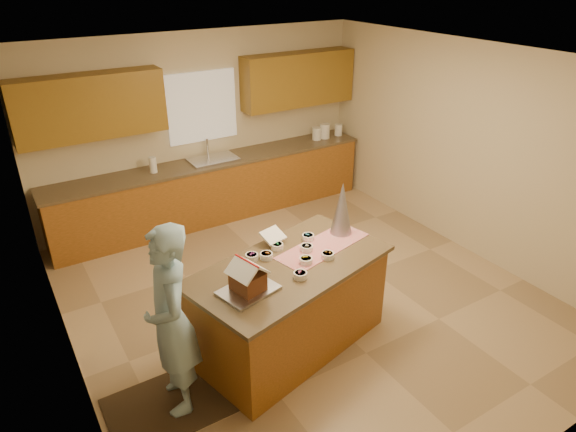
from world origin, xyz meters
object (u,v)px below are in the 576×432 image
at_px(island_base, 290,307).
at_px(tinsel_tree, 342,208).
at_px(gingerbread_house, 248,279).
at_px(boy, 171,321).

distance_m(island_base, tinsel_tree, 1.14).
relative_size(tinsel_tree, gingerbread_house, 1.63).
bearing_deg(boy, tinsel_tree, 110.15).
xyz_separation_m(tinsel_tree, boy, (-2.01, -0.38, -0.36)).
bearing_deg(tinsel_tree, gingerbread_house, -161.93).
height_order(island_base, boy, boy).
relative_size(island_base, boy, 1.08).
xyz_separation_m(island_base, boy, (-1.23, -0.13, 0.43)).
relative_size(tinsel_tree, boy, 0.33).
distance_m(tinsel_tree, gingerbread_house, 1.40).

